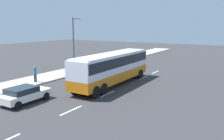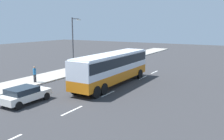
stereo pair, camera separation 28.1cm
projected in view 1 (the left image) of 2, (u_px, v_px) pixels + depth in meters
name	position (u px, v px, depth m)	size (l,w,h in m)	color
ground_plane	(115.00, 83.00, 26.78)	(120.00, 120.00, 0.00)	#333335
sidewalk_curb	(59.00, 74.00, 31.02)	(80.00, 4.00, 0.15)	#A8A399
lane_centreline	(112.00, 92.00, 23.18)	(25.61, 0.16, 0.01)	white
coach_bus	(113.00, 66.00, 25.42)	(12.08, 2.71, 3.39)	orange
car_white_minivan	(24.00, 94.00, 19.79)	(4.17, 2.01, 1.35)	white
pedestrian_near_curb	(35.00, 73.00, 26.36)	(0.32, 0.32, 1.75)	black
street_lamp	(74.00, 42.00, 30.55)	(1.66, 0.24, 7.10)	#47474C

